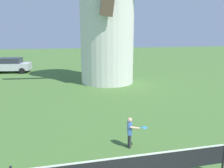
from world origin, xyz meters
TOP-DOWN VIEW (x-y plane):
  - windmill at (1.89, 15.11)m, footprint 8.78×5.03m
  - tennis_net at (-0.28, 1.82)m, footprint 5.69×0.06m
  - player_far at (0.43, 4.00)m, footprint 0.68×0.54m
  - parked_car_silver at (-6.99, 21.96)m, footprint 4.06×2.26m

SIDE VIEW (x-z plane):
  - player_far at x=0.43m, z-range 0.08..1.21m
  - tennis_net at x=-0.28m, z-range 0.14..1.24m
  - parked_car_silver at x=-6.99m, z-range 0.03..1.59m
  - windmill at x=1.89m, z-range -0.41..13.50m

